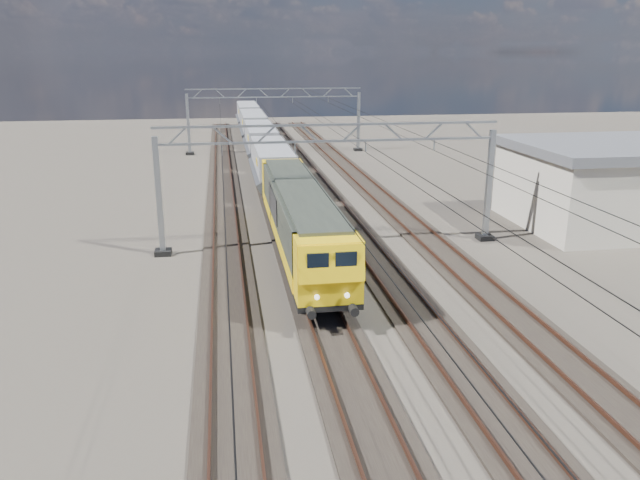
{
  "coord_description": "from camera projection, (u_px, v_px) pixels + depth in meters",
  "views": [
    {
      "loc": [
        -5.99,
        -30.16,
        10.88
      ],
      "look_at": [
        -1.61,
        -2.41,
        2.4
      ],
      "focal_mm": 35.0,
      "sensor_mm": 36.0,
      "label": 1
    }
  ],
  "objects": [
    {
      "name": "hopper_wagon_mid",
      "position": [
        261.0,
        140.0,
        63.98
      ],
      "size": [
        3.38,
        13.0,
        3.25
      ],
      "color": "black",
      "rests_on": "ground"
    },
    {
      "name": "ground",
      "position": [
        343.0,
        269.0,
        32.55
      ],
      "size": [
        160.0,
        160.0,
        0.0
      ],
      "primitive_type": "plane",
      "color": "#29231F",
      "rests_on": "ground"
    },
    {
      "name": "hopper_wagon_fourth",
      "position": [
        248.0,
        114.0,
        90.84
      ],
      "size": [
        3.38,
        13.0,
        3.25
      ],
      "color": "black",
      "rests_on": "ground"
    },
    {
      "name": "overhead_wires",
      "position": [
        320.0,
        139.0,
        38.46
      ],
      "size": [
        12.03,
        140.0,
        0.53
      ],
      "color": "black",
      "rests_on": "ground"
    },
    {
      "name": "track_inner_east",
      "position": [
        381.0,
        266.0,
        32.83
      ],
      "size": [
        2.6,
        140.0,
        0.3
      ],
      "color": "black",
      "rests_on": "ground"
    },
    {
      "name": "hopper_wagon_third",
      "position": [
        253.0,
        125.0,
        77.41
      ],
      "size": [
        3.38,
        13.0,
        3.25
      ],
      "color": "black",
      "rests_on": "ground"
    },
    {
      "name": "hopper_wagon_lead",
      "position": [
        272.0,
        163.0,
        50.55
      ],
      "size": [
        3.38,
        13.0,
        3.25
      ],
      "color": "black",
      "rests_on": "ground"
    },
    {
      "name": "locomotive",
      "position": [
        299.0,
        217.0,
        33.79
      ],
      "size": [
        2.76,
        21.1,
        3.62
      ],
      "color": "black",
      "rests_on": "ground"
    },
    {
      "name": "catenary_gantry_far",
      "position": [
        275.0,
        118.0,
        69.25
      ],
      "size": [
        19.9,
        0.9,
        7.11
      ],
      "color": "gray",
      "rests_on": "ground"
    },
    {
      "name": "track_loco",
      "position": [
        305.0,
        270.0,
        32.23
      ],
      "size": [
        2.6,
        140.0,
        0.3
      ],
      "color": "black",
      "rests_on": "ground"
    },
    {
      "name": "track_outer_east",
      "position": [
        453.0,
        262.0,
        33.43
      ],
      "size": [
        2.6,
        140.0,
        0.3
      ],
      "color": "black",
      "rests_on": "ground"
    },
    {
      "name": "track_outer_west",
      "position": [
        227.0,
        274.0,
        31.64
      ],
      "size": [
        2.6,
        140.0,
        0.3
      ],
      "color": "black",
      "rests_on": "ground"
    },
    {
      "name": "catenary_gantry_mid",
      "position": [
        331.0,
        181.0,
        35.21
      ],
      "size": [
        19.9,
        0.9,
        7.11
      ],
      "color": "gray",
      "rests_on": "ground"
    }
  ]
}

